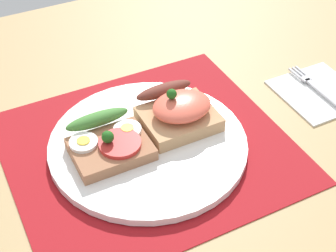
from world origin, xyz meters
TOP-DOWN VIEW (x-y plane):
  - ground_plane at (0.00, 0.00)cm, footprint 120.00×90.00cm
  - placemat at (0.00, 0.00)cm, footprint 36.69×33.26cm
  - plate at (0.00, 0.00)cm, footprint 26.52×26.52cm
  - sandwich_egg_tomato at (-5.15, 0.94)cm, footprint 9.91×9.12cm
  - sandwich_salmon at (5.39, 1.59)cm, footprint 9.95×9.73cm
  - napkin at (28.54, -0.64)cm, footprint 11.75×12.00cm
  - fork at (28.42, -0.25)cm, footprint 1.62×13.07cm

SIDE VIEW (x-z plane):
  - ground_plane at x=0.00cm, z-range -3.20..0.00cm
  - placemat at x=0.00cm, z-range 0.00..0.30cm
  - napkin at x=28.54cm, z-range 0.00..0.60cm
  - fork at x=28.42cm, z-range 0.60..0.92cm
  - plate at x=0.00cm, z-range 0.30..1.38cm
  - sandwich_egg_tomato at x=-5.15cm, z-range 0.82..4.66cm
  - sandwich_salmon at x=5.39cm, z-range 0.56..6.41cm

